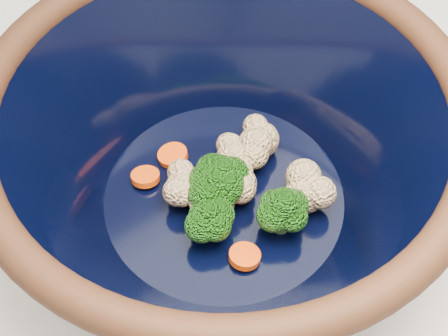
# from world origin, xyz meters

# --- Properties ---
(mixing_bowl) EXTENTS (0.42, 0.42, 0.16)m
(mixing_bowl) POSITION_xyz_m (-0.07, 0.08, 0.99)
(mixing_bowl) COLOR black
(mixing_bowl) RESTS_ON counter
(vegetable_pile) EXTENTS (0.13, 0.15, 0.05)m
(vegetable_pile) POSITION_xyz_m (-0.07, 0.07, 0.96)
(vegetable_pile) COLOR #608442
(vegetable_pile) RESTS_ON mixing_bowl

